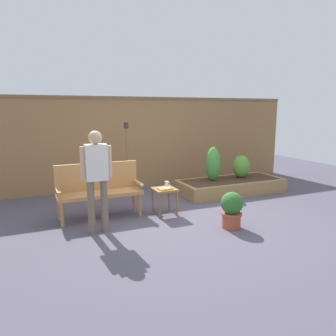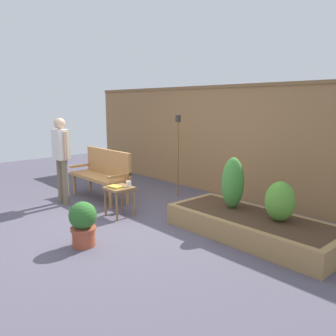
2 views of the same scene
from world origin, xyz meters
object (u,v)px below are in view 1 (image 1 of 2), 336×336
at_px(person_by_bench, 97,173).
at_px(side_table, 164,193).
at_px(cup_on_table, 167,184).
at_px(shrub_near_bench, 213,164).
at_px(potted_boxwood, 232,209).
at_px(shrub_far_corner, 241,166).
at_px(book_on_table, 165,189).
at_px(tiki_torch, 127,145).
at_px(garden_bench, 99,186).

bearing_deg(person_by_bench, side_table, 16.27).
height_order(cup_on_table, shrub_near_bench, shrub_near_bench).
relative_size(potted_boxwood, shrub_far_corner, 1.12).
relative_size(book_on_table, potted_boxwood, 0.40).
height_order(side_table, shrub_near_bench, shrub_near_bench).
relative_size(side_table, book_on_table, 2.06).
relative_size(tiki_torch, person_by_bench, 1.02).
relative_size(garden_bench, shrub_far_corner, 2.74).
bearing_deg(shrub_far_corner, potted_boxwood, -129.43).
bearing_deg(person_by_bench, shrub_near_bench, 24.53).
bearing_deg(person_by_bench, cup_on_table, 19.63).
height_order(cup_on_table, person_by_bench, person_by_bench).
xyz_separation_m(garden_bench, potted_boxwood, (1.80, -1.42, -0.23)).
relative_size(cup_on_table, potted_boxwood, 0.19).
relative_size(cup_on_table, person_by_bench, 0.07).
distance_m(shrub_near_bench, tiki_torch, 1.94).
height_order(book_on_table, shrub_far_corner, shrub_far_corner).
bearing_deg(shrub_near_bench, book_on_table, -147.98).
bearing_deg(side_table, shrub_far_corner, 21.60).
relative_size(side_table, person_by_bench, 0.31).
xyz_separation_m(side_table, tiki_torch, (-0.23, 1.53, 0.71)).
distance_m(cup_on_table, book_on_table, 0.22).
height_order(tiki_torch, person_by_bench, tiki_torch).
distance_m(garden_bench, shrub_far_corner, 3.46).
relative_size(shrub_far_corner, person_by_bench, 0.34).
distance_m(garden_bench, shrub_near_bench, 2.71).
bearing_deg(cup_on_table, book_on_table, -121.81).
xyz_separation_m(book_on_table, tiki_torch, (-0.21, 1.60, 0.61)).
bearing_deg(tiki_torch, shrub_near_bench, -18.76).
distance_m(side_table, person_by_bench, 1.42).
bearing_deg(potted_boxwood, person_by_bench, 161.10).
bearing_deg(shrub_far_corner, person_by_bench, -160.23).
xyz_separation_m(cup_on_table, person_by_bench, (-1.36, -0.49, 0.40)).
bearing_deg(person_by_bench, book_on_table, 13.60).
distance_m(side_table, potted_boxwood, 1.27).
distance_m(potted_boxwood, person_by_bench, 2.18).
bearing_deg(garden_bench, cup_on_table, -12.32).
bearing_deg(garden_bench, side_table, -19.08).
distance_m(garden_bench, person_by_bench, 0.86).
bearing_deg(tiki_torch, book_on_table, -82.50).
relative_size(garden_bench, side_table, 3.00).
distance_m(side_table, book_on_table, 0.12).
bearing_deg(shrub_near_bench, garden_bench, -168.37).
bearing_deg(book_on_table, tiki_torch, 90.17).
distance_m(garden_bench, book_on_table, 1.16).
xyz_separation_m(potted_boxwood, shrub_near_bench, (0.85, 1.97, 0.36)).
relative_size(book_on_table, shrub_far_corner, 0.44).
xyz_separation_m(side_table, potted_boxwood, (0.71, -1.04, -0.08)).
xyz_separation_m(side_table, shrub_far_corner, (2.33, 0.92, 0.17)).
distance_m(side_table, tiki_torch, 1.70).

